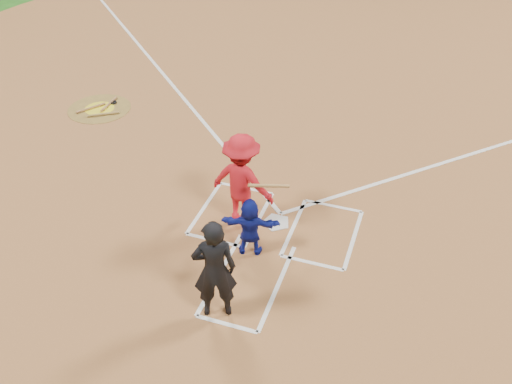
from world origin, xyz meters
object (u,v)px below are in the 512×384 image
(on_deck_circle, at_px, (99,109))
(umpire, at_px, (214,270))
(catcher, at_px, (250,227))
(home_plate, at_px, (276,222))
(batter_at_plate, at_px, (242,181))

(on_deck_circle, height_order, umpire, umpire)
(on_deck_circle, relative_size, umpire, 0.87)
(on_deck_circle, xyz_separation_m, catcher, (5.78, -4.07, 0.60))
(home_plate, height_order, on_deck_circle, home_plate)
(home_plate, height_order, batter_at_plate, batter_at_plate)
(home_plate, distance_m, on_deck_circle, 6.75)
(home_plate, distance_m, catcher, 1.17)
(catcher, distance_m, umpire, 1.65)
(on_deck_circle, xyz_separation_m, umpire, (5.74, -5.67, 0.98))
(umpire, distance_m, batter_at_plate, 2.45)
(catcher, height_order, umpire, umpire)
(home_plate, xyz_separation_m, catcher, (-0.22, -0.98, 0.60))
(umpire, xyz_separation_m, batter_at_plate, (-0.41, 2.41, 0.03))
(catcher, bearing_deg, on_deck_circle, -47.47)
(batter_at_plate, bearing_deg, catcher, -61.10)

